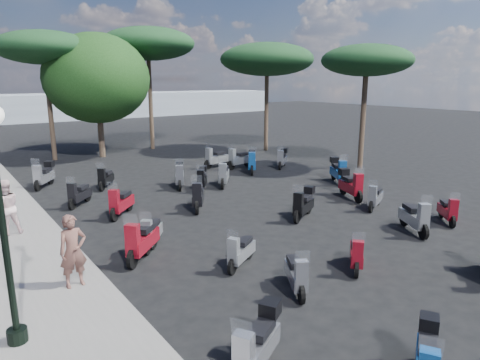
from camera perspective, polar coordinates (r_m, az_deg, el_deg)
ground at (r=14.18m, az=0.47°, el=-6.32°), size 120.00×120.00×0.00m
sidewalk at (r=14.59m, az=-28.49°, el=-7.11°), size 3.00×30.00×0.15m
lamp_post_0 at (r=8.19m, az=-29.30°, el=-3.46°), size 0.35×1.29×4.37m
woman at (r=10.45m, az=-21.37°, el=-8.80°), size 0.63×0.43×1.69m
pedestrian_far at (r=14.68m, az=-28.76°, el=-3.22°), size 0.87×0.70×1.71m
scooter_1 at (r=7.51m, az=2.28°, el=-21.25°), size 1.52×1.00×1.33m
scooter_2 at (r=11.91m, az=-12.97°, el=-7.94°), size 1.43×1.35×1.48m
scooter_3 at (r=12.64m, az=-11.72°, el=-7.00°), size 1.08×1.28×1.25m
scooter_4 at (r=17.51m, az=-20.66°, el=-1.84°), size 1.20×1.22×1.28m
scooter_5 at (r=21.10m, az=-24.68°, el=0.54°), size 1.22×1.55×1.44m
scooter_7 at (r=11.20m, az=0.08°, el=-9.56°), size 1.34×0.86×1.19m
scooter_8 at (r=10.04m, az=7.53°, el=-12.40°), size 0.90×1.38×1.23m
scooter_9 at (r=15.73m, az=-15.59°, el=-2.98°), size 1.32×1.32×1.40m
scooter_10 at (r=18.77m, az=-5.09°, el=0.09°), size 1.11×1.38×1.29m
scooter_11 at (r=19.95m, az=-17.49°, el=0.17°), size 1.07×1.33×1.28m
scooter_14 at (r=11.45m, az=15.27°, el=-9.53°), size 1.18×1.04×1.18m
scooter_15 at (r=15.08m, az=8.47°, el=-3.22°), size 1.57×0.96×1.35m
scooter_16 at (r=16.00m, az=-5.63°, el=-2.19°), size 1.13×1.58×1.45m
scooter_17 at (r=19.35m, az=-8.04°, el=0.58°), size 1.05×1.66×1.44m
scooter_19 at (r=16.09m, az=25.97°, el=-3.74°), size 1.11×1.16×1.21m
scooter_20 at (r=14.63m, az=22.28°, el=-4.71°), size 1.04×1.58×1.41m
scooter_21 at (r=17.97m, az=14.54°, el=-0.67°), size 0.97×1.75×1.47m
scooter_22 at (r=19.42m, az=-2.18°, el=0.64°), size 1.25×1.50×1.47m
scooter_23 at (r=23.27m, az=-0.13°, el=2.77°), size 1.83×0.65×1.46m
scooter_26 at (r=16.79m, az=17.55°, el=-2.27°), size 1.47×0.81×1.25m
scooter_27 at (r=20.56m, az=12.95°, el=1.16°), size 1.15×1.66×1.48m
scooter_28 at (r=23.62m, az=5.65°, el=2.83°), size 1.39×1.15×1.32m
scooter_29 at (r=22.25m, az=1.61°, el=2.42°), size 1.29×1.59×1.49m
scooter_30 at (r=23.56m, az=-3.20°, el=2.87°), size 1.83×0.65×1.46m
broadleaf_tree at (r=27.87m, az=-18.53°, el=12.71°), size 6.32×6.32×7.49m
pine_0 at (r=30.41m, az=-12.19°, el=17.30°), size 6.24×6.24×8.15m
pine_1 at (r=29.10m, az=3.63°, el=15.73°), size 6.16×6.16×7.10m
pine_2 at (r=27.82m, az=-24.69°, el=15.70°), size 5.47×5.47×7.48m
pine_3 at (r=23.98m, az=16.54°, el=14.98°), size 4.75×4.75×6.55m
distant_hills at (r=56.40m, az=-28.13°, el=8.44°), size 70.00×8.00×3.00m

